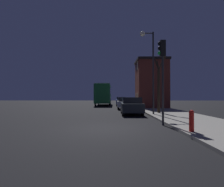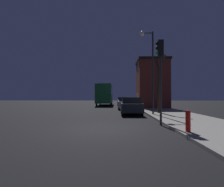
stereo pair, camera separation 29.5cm
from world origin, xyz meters
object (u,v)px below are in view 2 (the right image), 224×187
bare_tree (159,84)px  bus (105,93)px  streetlamp (149,57)px  traffic_light (160,64)px  car_far_lane (122,101)px  car_near_lane (131,106)px  fire_hydrant (188,120)px  car_mid_lane (125,103)px

bare_tree → bus: bare_tree is taller
streetlamp → bare_tree: size_ratio=1.35×
traffic_light → car_far_lane: (-1.52, 20.52, -2.59)m
traffic_light → bare_tree: 6.47m
bare_tree → car_near_lane: size_ratio=1.34×
car_near_lane → fire_hydrant: (1.75, -8.14, -0.18)m
bare_tree → bus: bearing=111.1°
bare_tree → car_near_lane: (-2.59, -0.53, -1.92)m
car_near_lane → fire_hydrant: car_near_lane is taller
traffic_light → car_mid_lane: bearing=96.6°
bare_tree → fire_hydrant: (-0.85, -8.66, -2.10)m
bus → car_far_lane: bearing=-26.2°
streetlamp → fire_hydrant: size_ratio=7.76×
traffic_light → bus: traffic_light is taller
traffic_light → fire_hydrant: bearing=-76.7°
car_near_lane → car_far_lane: (-0.34, 14.77, 0.02)m
car_mid_lane → fire_hydrant: (1.98, -14.69, -0.19)m
car_far_lane → car_near_lane: bearing=-88.7°
bare_tree → car_mid_lane: size_ratio=1.33×
car_near_lane → bus: bearing=102.1°
bare_tree → bus: 16.94m
car_near_lane → fire_hydrant: bearing=-77.9°
streetlamp → fire_hydrant: streetlamp is taller
car_mid_lane → car_far_lane: car_far_lane is taller
bus → car_far_lane: size_ratio=2.06×
traffic_light → bare_tree: (1.41, 6.27, -0.69)m
streetlamp → car_far_lane: size_ratio=1.58×
streetlamp → traffic_light: (-0.26, -4.96, -1.51)m
fire_hydrant → bare_tree: bearing=84.4°
traffic_light → fire_hydrant: size_ratio=5.27×
car_far_lane → streetlamp: bearing=-83.4°
car_mid_lane → fire_hydrant: car_mid_lane is taller
bare_tree → car_mid_lane: bearing=115.1°
car_mid_lane → traffic_light: bearing=-83.4°
bus → car_near_lane: (3.49, -16.32, -1.44)m
bus → car_far_lane: bus is taller
car_far_lane → bus: bearing=153.8°
bare_tree → car_far_lane: bearing=101.6°
car_near_lane → bare_tree: bearing=11.5°
streetlamp → bare_tree: streetlamp is taller
car_near_lane → car_mid_lane: (-0.23, 6.55, 0.01)m
bus → car_far_lane: (3.15, -1.55, -1.42)m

